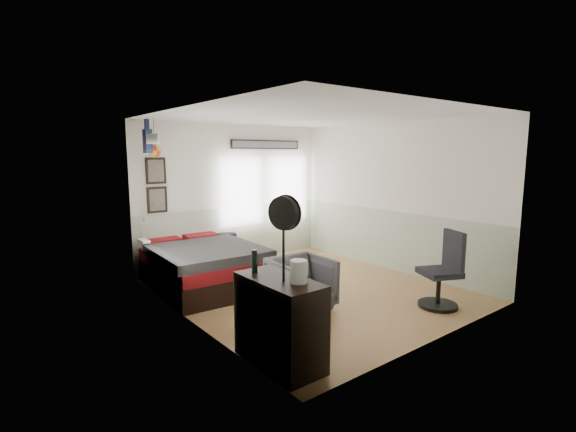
% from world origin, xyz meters
% --- Properties ---
extents(ground_plane, '(4.00, 4.50, 0.01)m').
position_xyz_m(ground_plane, '(0.00, 0.00, -0.01)').
color(ground_plane, '#A37B42').
extents(room_shell, '(4.02, 4.52, 2.71)m').
position_xyz_m(room_shell, '(-0.08, 0.19, 1.61)').
color(room_shell, white).
rests_on(room_shell, ground_plane).
extents(wall_decor, '(3.55, 1.32, 1.44)m').
position_xyz_m(wall_decor, '(-1.10, 1.96, 2.10)').
color(wall_decor, black).
rests_on(wall_decor, room_shell).
extents(bed, '(1.64, 2.21, 0.68)m').
position_xyz_m(bed, '(-1.22, 1.22, 0.33)').
color(bed, black).
rests_on(bed, ground_plane).
extents(dresser, '(0.48, 1.00, 0.90)m').
position_xyz_m(dresser, '(-1.74, -1.56, 0.45)').
color(dresser, black).
rests_on(dresser, ground_plane).
extents(armchair, '(0.81, 0.83, 0.72)m').
position_xyz_m(armchair, '(-0.57, -0.51, 0.36)').
color(armchair, '#4F4E54').
rests_on(armchair, ground_plane).
extents(nightstand, '(0.55, 0.48, 0.48)m').
position_xyz_m(nightstand, '(-0.34, 1.95, 0.24)').
color(nightstand, black).
rests_on(nightstand, ground_plane).
extents(task_chair, '(0.63, 0.63, 1.08)m').
position_xyz_m(task_chair, '(1.02, -1.69, 0.44)').
color(task_chair, black).
rests_on(task_chair, ground_plane).
extents(kettle, '(0.20, 0.17, 0.22)m').
position_xyz_m(kettle, '(-1.67, -1.79, 1.01)').
color(kettle, silver).
rests_on(kettle, dresser).
extents(bottle, '(0.06, 0.06, 0.25)m').
position_xyz_m(bottle, '(-1.83, -1.25, 1.03)').
color(bottle, black).
rests_on(bottle, dresser).
extents(stand_fan, '(0.18, 0.34, 0.85)m').
position_xyz_m(stand_fan, '(-1.75, -1.66, 1.56)').
color(stand_fan, black).
rests_on(stand_fan, dresser).
extents(black_bag, '(0.35, 0.27, 0.18)m').
position_xyz_m(black_bag, '(-0.34, 1.95, 0.57)').
color(black_bag, black).
rests_on(black_bag, nightstand).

